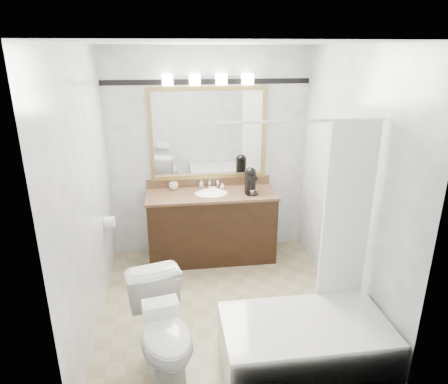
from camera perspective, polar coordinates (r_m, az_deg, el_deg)
The scene contains 14 objects.
room at distance 3.62m, azimuth -0.19°, elevation 0.36°, with size 2.42×2.62×2.52m.
vanity at distance 4.86m, azimuth -1.78°, elevation -4.67°, with size 1.53×0.58×0.97m.
mirror at distance 4.79m, azimuth -2.25°, elevation 8.28°, with size 1.40×0.04×1.10m.
vanity_light_bar at distance 4.65m, azimuth -2.29°, elevation 15.81°, with size 1.02×0.14×0.12m.
accent_stripe at distance 4.71m, azimuth -2.37°, elevation 15.47°, with size 2.40×0.01×0.06m, color black.
bathtub at distance 3.45m, azimuth 11.68°, elevation -19.73°, with size 1.30×0.75×1.96m.
tp_roll at distance 4.47m, azimuth -16.05°, elevation -4.15°, with size 0.12×0.12×0.11m, color white.
toilet at distance 3.30m, azimuth -8.53°, elevation -19.13°, with size 0.44×0.77×0.79m, color white.
tissue_box at distance 2.79m, azimuth -9.03°, elevation -16.03°, with size 0.24×0.13×0.10m, color white.
coffee_maker at distance 4.67m, azimuth 3.81°, elevation 1.73°, with size 0.16×0.20×0.31m.
cup_left at distance 4.85m, azimuth -7.22°, elevation 0.85°, with size 0.11×0.11×0.09m, color white.
soap_bottle_a at distance 4.89m, azimuth -3.28°, elevation 1.17°, with size 0.04×0.04×0.09m, color white.
soap_bottle_b at distance 4.84m, azimuth -0.23°, elevation 0.89°, with size 0.06×0.06×0.07m, color white.
soap_bar at distance 4.82m, azimuth -1.72°, elevation 0.50°, with size 0.09×0.06×0.03m, color beige.
Camera 1 is at (-0.45, -3.39, 2.46)m, focal length 32.00 mm.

